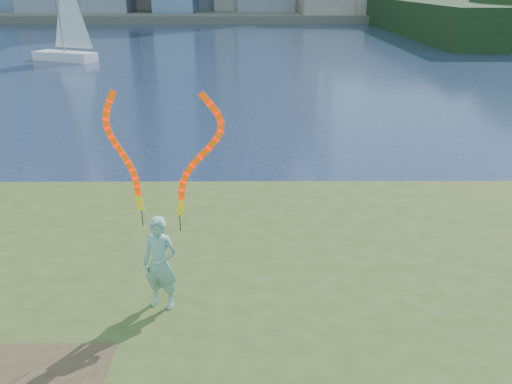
{
  "coord_description": "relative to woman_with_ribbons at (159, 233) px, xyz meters",
  "views": [
    {
      "loc": [
        1.53,
        -8.0,
        6.03
      ],
      "look_at": [
        1.59,
        1.0,
        2.25
      ],
      "focal_mm": 35.0,
      "sensor_mm": 36.0,
      "label": 1
    }
  ],
  "objects": [
    {
      "name": "ground",
      "position": [
        0.03,
        0.65,
        -2.2
      ],
      "size": [
        320.0,
        320.0,
        0.0
      ],
      "primitive_type": "plane",
      "color": "#18243C",
      "rests_on": "ground"
    },
    {
      "name": "far_shore",
      "position": [
        0.03,
        95.65,
        -1.6
      ],
      "size": [
        320.0,
        40.0,
        1.2
      ],
      "primitive_type": "cube",
      "color": "#514B3B",
      "rests_on": "ground"
    },
    {
      "name": "woman_with_ribbons",
      "position": [
        0.0,
        0.0,
        0.0
      ],
      "size": [
        2.01,
        0.65,
        4.06
      ],
      "rotation": [
        0.0,
        0.0,
        -0.26
      ],
      "color": "#1A7348",
      "rests_on": "grassy_knoll"
    },
    {
      "name": "sailboat",
      "position": [
        -13.88,
        35.46,
        -0.68
      ],
      "size": [
        5.74,
        3.79,
        8.84
      ],
      "rotation": [
        0.0,
        0.0,
        -0.41
      ],
      "color": "silver",
      "rests_on": "ground"
    }
  ]
}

